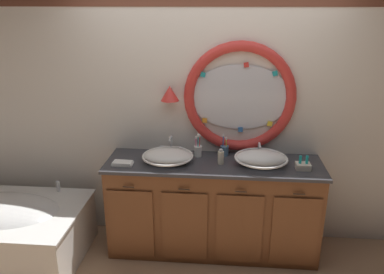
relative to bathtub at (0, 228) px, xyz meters
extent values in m
plane|color=tan|center=(1.90, 0.06, -0.31)|extent=(14.00, 14.00, 0.00)
cube|color=silver|center=(1.90, 0.65, 0.99)|extent=(6.40, 0.08, 2.60)
cube|color=brown|center=(1.90, 0.60, 2.01)|extent=(6.27, 0.01, 0.09)
ellipsoid|color=silver|center=(2.20, 0.59, 1.16)|extent=(0.95, 0.02, 0.62)
torus|color=red|center=(2.20, 0.59, 1.16)|extent=(1.05, 0.10, 1.05)
cube|color=red|center=(2.68, 0.58, 1.16)|extent=(0.05, 0.01, 0.05)
cube|color=teal|center=(2.51, 0.58, 1.39)|extent=(0.05, 0.01, 0.05)
cube|color=red|center=(2.25, 0.58, 1.46)|extent=(0.05, 0.01, 0.05)
cube|color=teal|center=(1.86, 0.58, 1.37)|extent=(0.05, 0.01, 0.05)
cube|color=#2866B7|center=(1.73, 0.58, 1.14)|extent=(0.05, 0.01, 0.05)
cube|color=orange|center=(1.88, 0.58, 0.93)|extent=(0.05, 0.01, 0.05)
cube|color=#2866B7|center=(2.22, 0.58, 0.85)|extent=(0.05, 0.01, 0.05)
cube|color=yellow|center=(2.49, 0.58, 0.91)|extent=(0.05, 0.01, 0.05)
cylinder|color=#4C3823|center=(1.56, 0.56, 1.22)|extent=(0.02, 0.09, 0.02)
cone|color=red|center=(1.56, 0.51, 1.20)|extent=(0.17, 0.17, 0.14)
cube|color=brown|center=(1.98, 0.33, 0.13)|extent=(1.96, 0.55, 0.89)
cube|color=#38383D|center=(1.98, 0.33, 0.59)|extent=(1.99, 0.59, 0.03)
cube|color=#38383D|center=(1.98, 0.60, 0.52)|extent=(1.96, 0.02, 0.11)
cube|color=brown|center=(1.25, 0.05, 0.09)|extent=(0.41, 0.02, 0.68)
cylinder|color=#422D1E|center=(1.25, 0.03, 0.47)|extent=(0.10, 0.01, 0.01)
cube|color=brown|center=(1.74, 0.05, 0.09)|extent=(0.41, 0.02, 0.68)
cylinder|color=#422D1E|center=(1.74, 0.03, 0.47)|extent=(0.10, 0.01, 0.01)
cube|color=brown|center=(2.23, 0.05, 0.09)|extent=(0.41, 0.02, 0.68)
cylinder|color=#422D1E|center=(2.23, 0.03, 0.47)|extent=(0.10, 0.01, 0.01)
cube|color=brown|center=(2.72, 0.05, 0.09)|extent=(0.41, 0.02, 0.68)
cylinder|color=#422D1E|center=(2.72, 0.03, 0.47)|extent=(0.10, 0.01, 0.01)
cube|color=white|center=(0.00, 0.00, -0.06)|extent=(1.53, 0.93, 0.51)
cylinder|color=silver|center=(0.42, 0.41, 0.25)|extent=(0.04, 0.04, 0.11)
ellipsoid|color=white|center=(1.56, 0.30, 0.66)|extent=(0.45, 0.32, 0.12)
torus|color=white|center=(1.56, 0.30, 0.67)|extent=(0.47, 0.47, 0.02)
cylinder|color=silver|center=(1.56, 0.30, 0.67)|extent=(0.03, 0.03, 0.01)
ellipsoid|color=white|center=(2.41, 0.30, 0.67)|extent=(0.46, 0.27, 0.14)
torus|color=white|center=(2.41, 0.30, 0.68)|extent=(0.48, 0.48, 0.02)
cylinder|color=silver|center=(2.41, 0.30, 0.68)|extent=(0.03, 0.03, 0.01)
cylinder|color=silver|center=(1.56, 0.53, 0.62)|extent=(0.05, 0.05, 0.02)
cylinder|color=silver|center=(1.56, 0.53, 0.70)|extent=(0.02, 0.02, 0.15)
sphere|color=silver|center=(1.56, 0.53, 0.77)|extent=(0.03, 0.03, 0.03)
cylinder|color=silver|center=(1.56, 0.48, 0.77)|extent=(0.02, 0.11, 0.02)
cylinder|color=silver|center=(1.47, 0.53, 0.64)|extent=(0.04, 0.04, 0.06)
cylinder|color=silver|center=(1.65, 0.53, 0.64)|extent=(0.04, 0.04, 0.06)
cube|color=silver|center=(1.47, 0.53, 0.67)|extent=(0.05, 0.01, 0.01)
cube|color=silver|center=(1.65, 0.53, 0.67)|extent=(0.05, 0.01, 0.01)
cylinder|color=silver|center=(2.41, 0.53, 0.62)|extent=(0.05, 0.05, 0.02)
cylinder|color=silver|center=(2.41, 0.53, 0.68)|extent=(0.02, 0.02, 0.10)
sphere|color=silver|center=(2.41, 0.53, 0.73)|extent=(0.03, 0.03, 0.03)
cylinder|color=silver|center=(2.41, 0.47, 0.73)|extent=(0.02, 0.12, 0.02)
cylinder|color=silver|center=(2.32, 0.53, 0.64)|extent=(0.04, 0.04, 0.06)
cylinder|color=silver|center=(2.49, 0.53, 0.64)|extent=(0.04, 0.04, 0.06)
cube|color=silver|center=(2.32, 0.53, 0.67)|extent=(0.05, 0.01, 0.01)
cube|color=silver|center=(2.49, 0.53, 0.67)|extent=(0.05, 0.01, 0.01)
cylinder|color=white|center=(1.82, 0.47, 0.65)|extent=(0.07, 0.07, 0.10)
torus|color=white|center=(1.82, 0.47, 0.70)|extent=(0.08, 0.08, 0.01)
cylinder|color=#E0383D|center=(1.84, 0.47, 0.71)|extent=(0.02, 0.03, 0.18)
cube|color=white|center=(1.84, 0.47, 0.81)|extent=(0.02, 0.02, 0.02)
cylinder|color=pink|center=(1.82, 0.48, 0.71)|extent=(0.03, 0.04, 0.19)
cube|color=white|center=(1.82, 0.48, 0.82)|extent=(0.02, 0.02, 0.03)
cylinder|color=pink|center=(1.81, 0.47, 0.70)|extent=(0.02, 0.01, 0.17)
cube|color=white|center=(1.81, 0.47, 0.79)|extent=(0.02, 0.02, 0.02)
cylinder|color=#19ADB2|center=(1.83, 0.46, 0.71)|extent=(0.01, 0.02, 0.19)
cube|color=white|center=(1.83, 0.46, 0.82)|extent=(0.01, 0.02, 0.02)
cylinder|color=slate|center=(2.08, 0.51, 0.65)|extent=(0.08, 0.08, 0.09)
torus|color=slate|center=(2.08, 0.51, 0.70)|extent=(0.08, 0.08, 0.01)
cylinder|color=yellow|center=(2.09, 0.51, 0.69)|extent=(0.01, 0.03, 0.15)
cube|color=white|center=(2.09, 0.51, 0.78)|extent=(0.02, 0.02, 0.02)
cylinder|color=blue|center=(2.06, 0.51, 0.71)|extent=(0.02, 0.02, 0.18)
cube|color=white|center=(2.06, 0.51, 0.81)|extent=(0.02, 0.02, 0.02)
cylinder|color=#EFE5C6|center=(2.04, 0.30, 0.67)|extent=(0.06, 0.06, 0.12)
cylinder|color=silver|center=(2.04, 0.30, 0.74)|extent=(0.03, 0.03, 0.02)
cylinder|color=silver|center=(2.04, 0.29, 0.75)|extent=(0.01, 0.04, 0.01)
cube|color=white|center=(1.16, 0.20, 0.61)|extent=(0.19, 0.11, 0.02)
cube|color=white|center=(1.16, 0.20, 0.63)|extent=(0.18, 0.11, 0.02)
cube|color=beige|center=(2.77, 0.25, 0.63)|extent=(0.13, 0.10, 0.06)
cylinder|color=#19ADB2|center=(2.74, 0.25, 0.70)|extent=(0.02, 0.02, 0.07)
cylinder|color=#19ADB2|center=(2.80, 0.25, 0.70)|extent=(0.02, 0.02, 0.07)
camera|label=1|loc=(2.07, -2.92, 2.00)|focal=35.81mm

